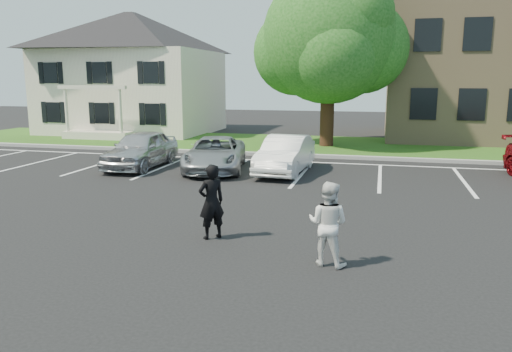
{
  "coord_description": "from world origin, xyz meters",
  "views": [
    {
      "loc": [
        2.77,
        -10.0,
        3.47
      ],
      "look_at": [
        0.0,
        1.0,
        1.25
      ],
      "focal_mm": 35.0,
      "sensor_mm": 36.0,
      "label": 1
    }
  ],
  "objects_px": {
    "house": "(133,73)",
    "car_silver_minivan": "(215,154)",
    "car_white_sedan": "(285,155)",
    "man_white_shirt": "(328,224)",
    "man_black_suit": "(211,202)",
    "tree": "(331,40)",
    "car_silver_west": "(141,149)"
  },
  "relations": [
    {
      "from": "house",
      "to": "man_white_shirt",
      "type": "distance_m",
      "value": 25.87
    },
    {
      "from": "house",
      "to": "man_black_suit",
      "type": "relative_size",
      "value": 6.21
    },
    {
      "from": "man_black_suit",
      "to": "man_white_shirt",
      "type": "height_order",
      "value": "man_black_suit"
    },
    {
      "from": "tree",
      "to": "man_white_shirt",
      "type": "relative_size",
      "value": 5.48
    },
    {
      "from": "house",
      "to": "car_silver_minivan",
      "type": "bearing_deg",
      "value": -51.33
    },
    {
      "from": "car_silver_minivan",
      "to": "car_white_sedan",
      "type": "height_order",
      "value": "car_white_sedan"
    },
    {
      "from": "man_black_suit",
      "to": "man_white_shirt",
      "type": "relative_size",
      "value": 1.03
    },
    {
      "from": "car_white_sedan",
      "to": "house",
      "type": "bearing_deg",
      "value": 138.98
    },
    {
      "from": "man_white_shirt",
      "to": "car_white_sedan",
      "type": "height_order",
      "value": "man_white_shirt"
    },
    {
      "from": "car_silver_minivan",
      "to": "car_white_sedan",
      "type": "bearing_deg",
      "value": -8.83
    },
    {
      "from": "house",
      "to": "car_silver_west",
      "type": "height_order",
      "value": "house"
    },
    {
      "from": "tree",
      "to": "man_black_suit",
      "type": "xyz_separation_m",
      "value": [
        -0.89,
        -15.75,
        -4.52
      ]
    },
    {
      "from": "man_black_suit",
      "to": "man_white_shirt",
      "type": "xyz_separation_m",
      "value": [
        2.64,
        -0.97,
        -0.03
      ]
    },
    {
      "from": "man_white_shirt",
      "to": "car_silver_west",
      "type": "xyz_separation_m",
      "value": [
        -8.3,
        8.8,
        -0.07
      ]
    },
    {
      "from": "car_silver_minivan",
      "to": "house",
      "type": "bearing_deg",
      "value": 116.64
    },
    {
      "from": "tree",
      "to": "car_white_sedan",
      "type": "relative_size",
      "value": 2.1
    },
    {
      "from": "man_black_suit",
      "to": "car_white_sedan",
      "type": "height_order",
      "value": "man_black_suit"
    },
    {
      "from": "car_white_sedan",
      "to": "man_black_suit",
      "type": "bearing_deg",
      "value": -87.81
    },
    {
      "from": "house",
      "to": "car_silver_west",
      "type": "bearing_deg",
      "value": -61.53
    },
    {
      "from": "car_silver_west",
      "to": "car_silver_minivan",
      "type": "distance_m",
      "value": 3.06
    },
    {
      "from": "house",
      "to": "man_black_suit",
      "type": "bearing_deg",
      "value": -58.48
    },
    {
      "from": "house",
      "to": "man_white_shirt",
      "type": "relative_size",
      "value": 6.42
    },
    {
      "from": "car_silver_west",
      "to": "car_white_sedan",
      "type": "distance_m",
      "value": 5.77
    },
    {
      "from": "man_black_suit",
      "to": "car_silver_west",
      "type": "distance_m",
      "value": 9.66
    },
    {
      "from": "man_white_shirt",
      "to": "car_silver_minivan",
      "type": "xyz_separation_m",
      "value": [
        -5.25,
        8.9,
        -0.17
      ]
    },
    {
      "from": "house",
      "to": "car_white_sedan",
      "type": "bearing_deg",
      "value": -43.91
    },
    {
      "from": "house",
      "to": "man_black_suit",
      "type": "xyz_separation_m",
      "value": [
        12.25,
        -19.96,
        -3.0
      ]
    },
    {
      "from": "man_black_suit",
      "to": "car_white_sedan",
      "type": "distance_m",
      "value": 8.08
    },
    {
      "from": "car_silver_west",
      "to": "car_white_sedan",
      "type": "xyz_separation_m",
      "value": [
        5.76,
        0.25,
        -0.04
      ]
    },
    {
      "from": "car_silver_west",
      "to": "car_silver_minivan",
      "type": "height_order",
      "value": "car_silver_west"
    },
    {
      "from": "man_white_shirt",
      "to": "man_black_suit",
      "type": "bearing_deg",
      "value": -6.3
    },
    {
      "from": "house",
      "to": "car_silver_minivan",
      "type": "relative_size",
      "value": 2.25
    }
  ]
}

